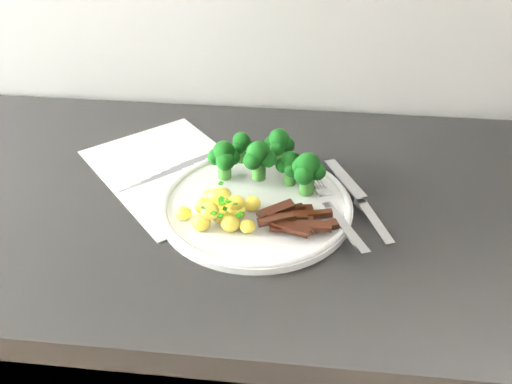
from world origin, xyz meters
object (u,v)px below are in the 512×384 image
potatoes (223,209)px  knife (365,209)px  broccoli (269,158)px  fork (337,214)px  recipe_paper (173,171)px  beef_strips (295,220)px  plate (256,204)px

potatoes → knife: 0.20m
broccoli → knife: 0.16m
fork → knife: 0.05m
fork → recipe_paper: bearing=157.3°
potatoes → beef_strips: potatoes is taller
recipe_paper → plate: bearing=-30.4°
broccoli → potatoes: broccoli is taller
potatoes → fork: bearing=4.8°
potatoes → knife: (0.20, 0.04, -0.02)m
broccoli → fork: bearing=-39.2°
plate → fork: 0.12m
beef_strips → fork: bearing=19.7°
beef_strips → fork: (0.06, 0.02, -0.00)m
broccoli → knife: broccoli is taller
plate → knife: 0.16m
broccoli → beef_strips: (0.05, -0.10, -0.03)m
fork → knife: (0.04, 0.03, -0.01)m
potatoes → beef_strips: size_ratio=1.01×
knife → potatoes: bearing=-167.8°
recipe_paper → potatoes: size_ratio=3.03×
knife → recipe_paper: bearing=165.4°
broccoli → knife: size_ratio=0.89×
recipe_paper → fork: (0.26, -0.11, 0.02)m
broccoli → fork: (0.10, -0.08, -0.03)m
plate → fork: (0.12, -0.02, 0.01)m
recipe_paper → broccoli: bearing=-8.6°
broccoli → recipe_paper: bearing=171.4°
recipe_paper → fork: bearing=-22.7°
recipe_paper → knife: bearing=-14.6°
broccoli → knife: (0.14, -0.05, -0.04)m
broccoli → potatoes: size_ratio=1.53×
plate → recipe_paper: bearing=149.6°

